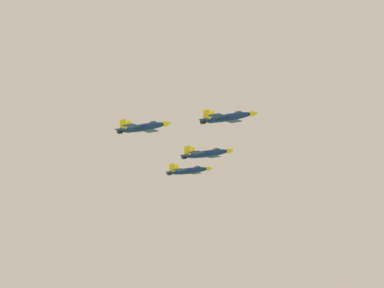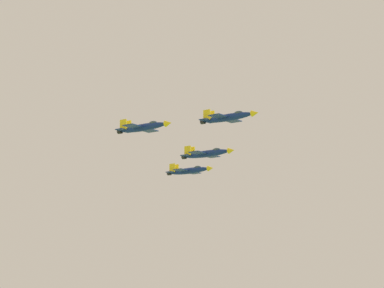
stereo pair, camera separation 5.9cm
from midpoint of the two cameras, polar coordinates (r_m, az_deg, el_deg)
jet_lead at (r=188.98m, az=2.54°, el=1.90°), size 11.76×13.81×3.38m
jet_left_wingman at (r=206.63m, az=1.05°, el=-0.68°), size 11.89×13.97×3.42m
jet_right_wingman at (r=187.12m, az=-3.48°, el=1.19°), size 11.59×13.70×3.35m
jet_left_outer at (r=225.34m, az=-0.21°, el=-1.89°), size 11.49×13.53×3.31m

